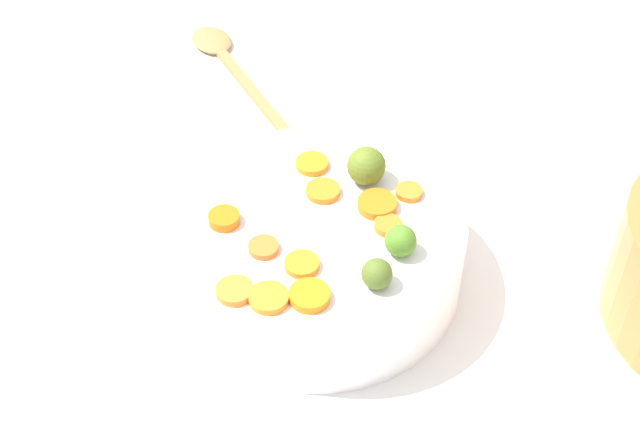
# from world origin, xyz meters

# --- Properties ---
(tabletop) EXTENTS (2.40, 2.40, 0.02)m
(tabletop) POSITION_xyz_m (0.00, 0.00, 0.01)
(tabletop) COLOR white
(tabletop) RESTS_ON ground
(serving_bowl_carrots) EXTENTS (0.29, 0.29, 0.08)m
(serving_bowl_carrots) POSITION_xyz_m (0.00, -0.01, 0.06)
(serving_bowl_carrots) COLOR white
(serving_bowl_carrots) RESTS_ON tabletop
(carrot_slice_0) EXTENTS (0.04, 0.04, 0.01)m
(carrot_slice_0) POSITION_xyz_m (0.07, -0.00, 0.11)
(carrot_slice_0) COLOR orange
(carrot_slice_0) RESTS_ON serving_bowl_carrots
(carrot_slice_1) EXTENTS (0.04, 0.04, 0.01)m
(carrot_slice_1) POSITION_xyz_m (-0.03, -0.06, 0.10)
(carrot_slice_1) COLOR orange
(carrot_slice_1) RESTS_ON serving_bowl_carrots
(carrot_slice_2) EXTENTS (0.04, 0.04, 0.01)m
(carrot_slice_2) POSITION_xyz_m (-0.01, 0.03, 0.11)
(carrot_slice_2) COLOR orange
(carrot_slice_2) RESTS_ON serving_bowl_carrots
(carrot_slice_3) EXTENTS (0.04, 0.04, 0.01)m
(carrot_slice_3) POSITION_xyz_m (0.01, -0.07, 0.10)
(carrot_slice_3) COLOR orange
(carrot_slice_3) RESTS_ON serving_bowl_carrots
(carrot_slice_4) EXTENTS (0.03, 0.03, 0.01)m
(carrot_slice_4) POSITION_xyz_m (0.07, 0.05, 0.10)
(carrot_slice_4) COLOR orange
(carrot_slice_4) RESTS_ON serving_bowl_carrots
(carrot_slice_5) EXTENTS (0.05, 0.05, 0.01)m
(carrot_slice_5) POSITION_xyz_m (0.05, 0.02, 0.11)
(carrot_slice_5) COLOR orange
(carrot_slice_5) RESTS_ON serving_bowl_carrots
(carrot_slice_6) EXTENTS (0.05, 0.05, 0.01)m
(carrot_slice_6) POSITION_xyz_m (0.03, -0.11, 0.11)
(carrot_slice_6) COLOR orange
(carrot_slice_6) RESTS_ON serving_bowl_carrots
(carrot_slice_7) EXTENTS (0.04, 0.04, 0.01)m
(carrot_slice_7) POSITION_xyz_m (-0.03, 0.06, 0.10)
(carrot_slice_7) COLOR orange
(carrot_slice_7) RESTS_ON serving_bowl_carrots
(carrot_slice_8) EXTENTS (0.04, 0.04, 0.01)m
(carrot_slice_8) POSITION_xyz_m (-0.04, -0.12, 0.11)
(carrot_slice_8) COLOR orange
(carrot_slice_8) RESTS_ON serving_bowl_carrots
(carrot_slice_9) EXTENTS (0.05, 0.05, 0.01)m
(carrot_slice_9) POSITION_xyz_m (-0.01, -0.12, 0.11)
(carrot_slice_9) COLOR orange
(carrot_slice_9) RESTS_ON serving_bowl_carrots
(carrot_slice_10) EXTENTS (0.04, 0.04, 0.01)m
(carrot_slice_10) POSITION_xyz_m (-0.08, -0.04, 0.11)
(carrot_slice_10) COLOR orange
(carrot_slice_10) RESTS_ON serving_bowl_carrots
(brussels_sprout_0) EXTENTS (0.04, 0.04, 0.04)m
(brussels_sprout_0) POSITION_xyz_m (0.03, 0.06, 0.12)
(brussels_sprout_0) COLOR olive
(brussels_sprout_0) RESTS_ON serving_bowl_carrots
(brussels_sprout_1) EXTENTS (0.03, 0.03, 0.03)m
(brussels_sprout_1) POSITION_xyz_m (0.08, -0.07, 0.12)
(brussels_sprout_1) COLOR #546D26
(brussels_sprout_1) RESTS_ON serving_bowl_carrots
(brussels_sprout_2) EXTENTS (0.03, 0.03, 0.03)m
(brussels_sprout_2) POSITION_xyz_m (0.09, -0.03, 0.12)
(brussels_sprout_2) COLOR #538926
(brussels_sprout_2) RESTS_ON serving_bowl_carrots
(wooden_spoon) EXTENTS (0.26, 0.25, 0.01)m
(wooden_spoon) POSITION_xyz_m (-0.22, 0.31, 0.03)
(wooden_spoon) COLOR #AD7F4A
(wooden_spoon) RESTS_ON tabletop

